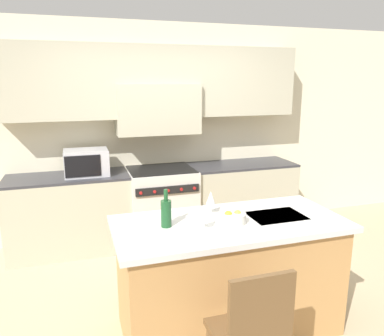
# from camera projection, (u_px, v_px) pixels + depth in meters

# --- Properties ---
(ground_plane) EXTENTS (10.00, 10.00, 0.00)m
(ground_plane) POSITION_uv_depth(u_px,v_px,m) (203.00, 310.00, 3.33)
(ground_plane) COLOR tan
(back_cabinetry) EXTENTS (10.00, 0.46, 2.70)m
(back_cabinetry) POSITION_uv_depth(u_px,v_px,m) (155.00, 113.00, 4.70)
(back_cabinetry) COLOR beige
(back_cabinetry) RESTS_ON ground_plane
(back_counter) EXTENTS (3.59, 0.62, 0.92)m
(back_counter) POSITION_uv_depth(u_px,v_px,m) (161.00, 205.00, 4.73)
(back_counter) COLOR #B2AD93
(back_counter) RESTS_ON ground_plane
(range_stove) EXTENTS (0.82, 0.70, 0.93)m
(range_stove) POSITION_uv_depth(u_px,v_px,m) (162.00, 205.00, 4.71)
(range_stove) COLOR beige
(range_stove) RESTS_ON ground_plane
(microwave) EXTENTS (0.49, 0.39, 0.29)m
(microwave) POSITION_uv_depth(u_px,v_px,m) (86.00, 162.00, 4.33)
(microwave) COLOR #B7B7BC
(microwave) RESTS_ON back_counter
(kitchen_island) EXTENTS (1.80, 0.83, 0.93)m
(kitchen_island) POSITION_uv_depth(u_px,v_px,m) (229.00, 275.00, 3.00)
(kitchen_island) COLOR #B7844C
(kitchen_island) RESTS_ON ground_plane
(island_chair) EXTENTS (0.42, 0.40, 0.96)m
(island_chair) POSITION_uv_depth(u_px,v_px,m) (252.00, 331.00, 2.22)
(island_chair) COLOR brown
(island_chair) RESTS_ON ground_plane
(wine_bottle) EXTENTS (0.08, 0.08, 0.29)m
(wine_bottle) POSITION_uv_depth(u_px,v_px,m) (166.00, 213.00, 2.76)
(wine_bottle) COLOR #194723
(wine_bottle) RESTS_ON kitchen_island
(wine_glass_near) EXTENTS (0.08, 0.08, 0.19)m
(wine_glass_near) POSITION_uv_depth(u_px,v_px,m) (204.00, 213.00, 2.71)
(wine_glass_near) COLOR white
(wine_glass_near) RESTS_ON kitchen_island
(wine_glass_far) EXTENTS (0.08, 0.08, 0.19)m
(wine_glass_far) POSITION_uv_depth(u_px,v_px,m) (211.00, 199.00, 3.03)
(wine_glass_far) COLOR white
(wine_glass_far) RESTS_ON kitchen_island
(fruit_bowl) EXTENTS (0.20, 0.20, 0.10)m
(fruit_bowl) POSITION_uv_depth(u_px,v_px,m) (233.00, 218.00, 2.85)
(fruit_bowl) COLOR silver
(fruit_bowl) RESTS_ON kitchen_island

